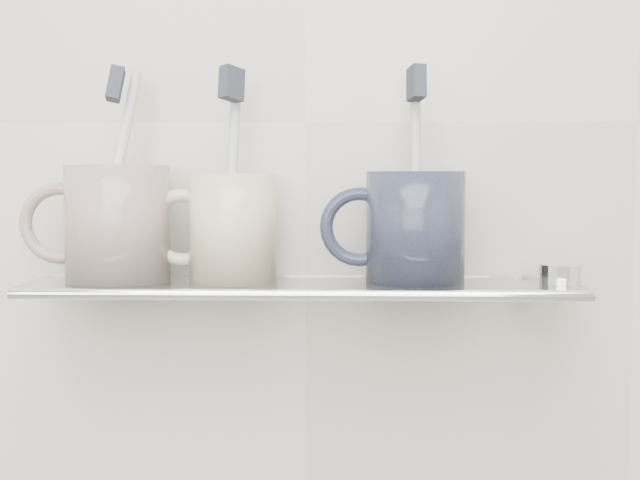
{
  "coord_description": "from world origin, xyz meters",
  "views": [
    {
      "loc": [
        0.04,
        0.23,
        1.2
      ],
      "look_at": [
        0.02,
        1.04,
        1.14
      ],
      "focal_mm": 50.0,
      "sensor_mm": 36.0,
      "label": 1
    }
  ],
  "objects_px": {
    "shelf_glass": "(302,287)",
    "mug_center": "(233,228)",
    "mug_right": "(415,227)",
    "mug_left": "(118,223)"
  },
  "relations": [
    {
      "from": "mug_center",
      "to": "shelf_glass",
      "type": "bearing_deg",
      "value": 13.28
    },
    {
      "from": "mug_center",
      "to": "mug_right",
      "type": "height_order",
      "value": "mug_right"
    },
    {
      "from": "shelf_glass",
      "to": "mug_center",
      "type": "bearing_deg",
      "value": 175.54
    },
    {
      "from": "mug_left",
      "to": "mug_right",
      "type": "xyz_separation_m",
      "value": [
        0.27,
        0.0,
        -0.0
      ]
    },
    {
      "from": "mug_center",
      "to": "mug_right",
      "type": "bearing_deg",
      "value": 17.74
    },
    {
      "from": "mug_left",
      "to": "mug_center",
      "type": "xyz_separation_m",
      "value": [
        0.11,
        0.0,
        -0.0
      ]
    },
    {
      "from": "shelf_glass",
      "to": "mug_center",
      "type": "xyz_separation_m",
      "value": [
        -0.06,
        0.0,
        0.05
      ]
    },
    {
      "from": "shelf_glass",
      "to": "mug_right",
      "type": "distance_m",
      "value": 0.12
    },
    {
      "from": "shelf_glass",
      "to": "mug_left",
      "type": "bearing_deg",
      "value": 178.32
    },
    {
      "from": "shelf_glass",
      "to": "mug_left",
      "type": "distance_m",
      "value": 0.18
    }
  ]
}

